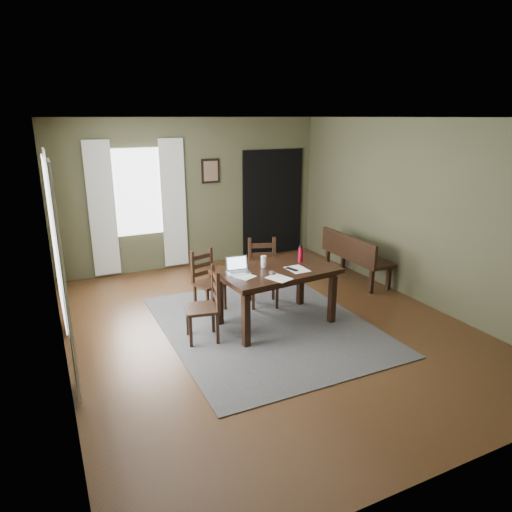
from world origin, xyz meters
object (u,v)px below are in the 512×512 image
chair_end (206,306)px  water_bottle (301,254)px  chair_back_left (208,281)px  bench (354,253)px  laptop (238,268)px  chair_back_right (263,273)px  dining_table (276,276)px

chair_end → water_bottle: (1.46, 0.18, 0.43)m
chair_end → chair_back_left: chair_end is taller
bench → water_bottle: 1.78m
bench → water_bottle: size_ratio=6.21×
bench → laptop: 2.66m
water_bottle → bench: bearing=27.3°
bench → chair_end: bearing=108.0°
chair_back_left → chair_back_right: size_ratio=0.89×
dining_table → chair_back_right: 0.74m
bench → laptop: size_ratio=4.56×
dining_table → chair_back_right: size_ratio=1.66×
chair_back_right → bench: bearing=26.4°
dining_table → chair_end: (-1.01, -0.04, -0.23)m
dining_table → chair_end: chair_end is taller
chair_back_right → laptop: chair_back_right is taller
chair_back_right → chair_end: bearing=-129.1°
bench → chair_back_right: bearing=97.7°
chair_back_right → bench: size_ratio=0.68×
laptop → chair_back_left: bearing=109.2°
chair_back_left → bench: (2.65, 0.07, 0.05)m
chair_back_left → laptop: bearing=-94.9°
dining_table → chair_back_left: chair_back_left is taller
bench → dining_table: bearing=115.3°
chair_end → laptop: bearing=117.1°
laptop → water_bottle: water_bottle is taller
chair_back_left → chair_back_right: 0.83m
chair_back_right → bench: 1.86m
dining_table → water_bottle: size_ratio=7.05×
dining_table → water_bottle: 0.52m
dining_table → bench: (1.99, 0.94, -0.21)m
laptop → chair_back_right: bearing=49.4°
dining_table → chair_back_right: bearing=72.5°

